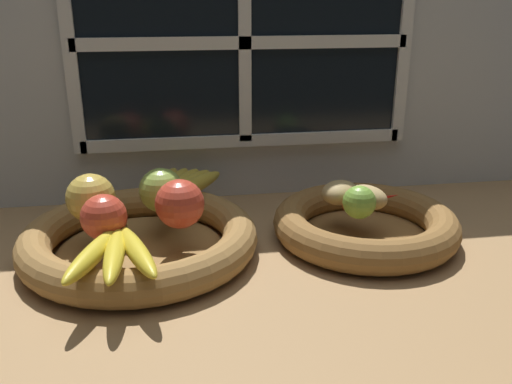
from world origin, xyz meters
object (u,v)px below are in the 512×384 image
at_px(apple_golden_left, 91,198).
at_px(lime_near, 360,203).
at_px(banana_bunch_back, 179,186).
at_px(apple_red_right, 180,204).
at_px(apple_red_front, 104,217).
at_px(fruit_bowl_left, 140,239).
at_px(potato_oblong, 340,192).
at_px(chili_pepper, 373,200).
at_px(banana_bunch_front, 115,251).
at_px(potato_large, 367,197).
at_px(fruit_bowl_right, 365,224).
at_px(apple_green_back, 161,190).

relative_size(apple_golden_left, lime_near, 1.43).
bearing_deg(banana_bunch_back, apple_red_right, -90.68).
bearing_deg(apple_red_right, apple_red_front, -167.02).
distance_m(fruit_bowl_left, banana_bunch_back, 0.15).
height_order(potato_oblong, chili_pepper, potato_oblong).
height_order(banana_bunch_front, chili_pepper, banana_bunch_front).
height_order(fruit_bowl_left, chili_pepper, chili_pepper).
bearing_deg(fruit_bowl_left, banana_bunch_back, 61.12).
bearing_deg(lime_near, banana_bunch_back, 150.00).
bearing_deg(chili_pepper, apple_red_front, 170.12).
relative_size(banana_bunch_front, potato_large, 2.53).
distance_m(fruit_bowl_left, lime_near, 0.36).
distance_m(apple_red_right, banana_bunch_back, 0.15).
relative_size(banana_bunch_back, potato_large, 2.73).
bearing_deg(apple_red_front, fruit_bowl_right, 7.33).
bearing_deg(apple_red_front, apple_green_back, 49.67).
relative_size(apple_green_back, potato_oblong, 1.02).
bearing_deg(apple_red_front, potato_oblong, 12.28).
distance_m(fruit_bowl_left, fruit_bowl_right, 0.38).
height_order(apple_red_right, potato_large, apple_red_right).
bearing_deg(apple_green_back, apple_red_right, -68.23).
bearing_deg(banana_bunch_front, fruit_bowl_right, 17.75).
height_order(apple_red_right, apple_red_front, apple_red_right).
xyz_separation_m(apple_green_back, banana_bunch_front, (-0.06, -0.17, -0.02)).
bearing_deg(chili_pepper, banana_bunch_front, -179.85).
bearing_deg(banana_bunch_front, potato_oblong, 23.47).
xyz_separation_m(apple_green_back, potato_large, (0.34, -0.04, -0.02)).
distance_m(banana_bunch_front, chili_pepper, 0.44).
bearing_deg(potato_oblong, banana_bunch_front, -156.53).
bearing_deg(apple_green_back, fruit_bowl_right, -7.13).
bearing_deg(potato_oblong, apple_red_right, -168.01).
xyz_separation_m(potato_oblong, potato_large, (0.04, -0.03, -0.00)).
distance_m(apple_green_back, banana_bunch_front, 0.18).
xyz_separation_m(fruit_bowl_right, apple_red_front, (-0.42, -0.05, 0.06)).
distance_m(apple_red_front, potato_large, 0.43).
xyz_separation_m(fruit_bowl_right, potato_large, (0.00, 0.00, 0.05)).
bearing_deg(fruit_bowl_right, potato_oblong, 142.13).
bearing_deg(potato_oblong, fruit_bowl_left, -175.05).
bearing_deg(apple_golden_left, lime_near, -7.93).
relative_size(fruit_bowl_left, fruit_bowl_right, 1.20).
bearing_deg(apple_green_back, chili_pepper, -5.29).
bearing_deg(potato_oblong, apple_green_back, 177.51).
relative_size(apple_red_right, potato_oblong, 1.06).
relative_size(apple_golden_left, banana_bunch_front, 0.42).
relative_size(banana_bunch_back, lime_near, 3.69).
relative_size(lime_near, chili_pepper, 0.47).
distance_m(fruit_bowl_right, apple_red_right, 0.32).
bearing_deg(apple_red_right, chili_pepper, 6.71).
distance_m(fruit_bowl_left, potato_large, 0.38).
xyz_separation_m(apple_golden_left, apple_green_back, (0.11, 0.02, -0.00)).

